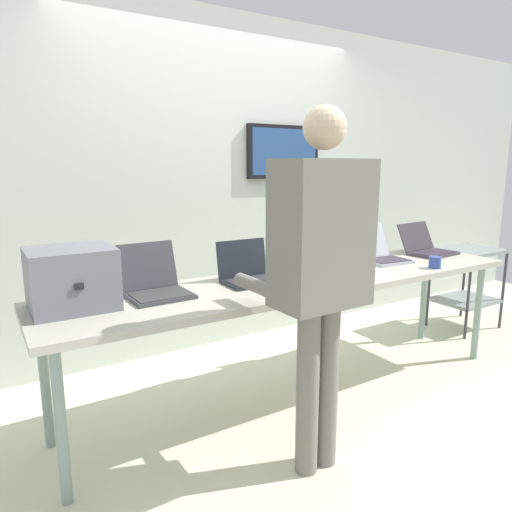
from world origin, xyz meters
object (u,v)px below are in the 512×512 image
at_px(equipment_box, 72,278).
at_px(laptop_station_4, 427,247).
at_px(laptop_station_2, 318,261).
at_px(storage_cart, 467,276).
at_px(person, 320,260).
at_px(laptop_station_0, 155,284).
at_px(laptop_station_3, 379,253).
at_px(workbench, 303,286).
at_px(coffee_mug, 435,262).
at_px(laptop_station_1, 248,272).

bearing_deg(equipment_box, laptop_station_4, 0.46).
height_order(laptop_station_2, storage_cart, laptop_station_2).
bearing_deg(person, laptop_station_0, 125.92).
relative_size(laptop_station_2, storage_cart, 0.49).
xyz_separation_m(laptop_station_3, laptop_station_4, (0.52, -0.01, -0.00)).
height_order(workbench, coffee_mug, coffee_mug).
height_order(laptop_station_2, laptop_station_4, laptop_station_2).
bearing_deg(laptop_station_2, laptop_station_3, 0.38).
bearing_deg(storage_cart, laptop_station_4, -171.08).
bearing_deg(equipment_box, laptop_station_1, -0.28).
relative_size(equipment_box, coffee_mug, 4.93).
bearing_deg(equipment_box, storage_cart, 2.32).
distance_m(coffee_mug, storage_cart, 1.28).
relative_size(equipment_box, laptop_station_1, 1.18).
bearing_deg(laptop_station_1, equipment_box, 179.72).
bearing_deg(person, laptop_station_1, 86.47).
relative_size(person, coffee_mug, 21.58).
distance_m(laptop_station_3, person, 1.43).
height_order(workbench, laptop_station_0, laptop_station_0).
bearing_deg(laptop_station_3, storage_cart, 4.80).
bearing_deg(laptop_station_4, storage_cart, 8.92).
xyz_separation_m(laptop_station_1, coffee_mug, (1.28, -0.35, -0.02)).
xyz_separation_m(workbench, storage_cart, (2.06, 0.24, -0.25)).
xyz_separation_m(coffee_mug, storage_cart, (1.13, 0.49, -0.34)).
height_order(laptop_station_0, laptop_station_3, laptop_station_0).
relative_size(person, storage_cart, 2.36).
bearing_deg(person, laptop_station_3, 32.39).
xyz_separation_m(laptop_station_3, storage_cart, (1.26, 0.11, -0.36)).
relative_size(equipment_box, laptop_station_3, 0.97).
relative_size(laptop_station_3, person, 0.23).
bearing_deg(storage_cart, laptop_station_1, -176.60).
distance_m(laptop_station_0, laptop_station_2, 1.15).
bearing_deg(laptop_station_4, laptop_station_3, 178.81).
distance_m(laptop_station_3, coffee_mug, 0.41).
relative_size(laptop_station_0, person, 0.20).
height_order(workbench, person, person).
relative_size(workbench, equipment_box, 8.02).
xyz_separation_m(laptop_station_2, laptop_station_4, (1.10, -0.01, -0.01)).
relative_size(laptop_station_0, laptop_station_2, 0.99).
relative_size(laptop_station_2, person, 0.21).
relative_size(laptop_station_1, coffee_mug, 4.16).
distance_m(laptop_station_0, person, 0.93).
distance_m(laptop_station_1, laptop_station_4, 1.66).
bearing_deg(laptop_station_2, laptop_station_0, -179.21).
bearing_deg(laptop_station_0, person, -54.08).
bearing_deg(laptop_station_3, laptop_station_4, -1.19).
height_order(laptop_station_0, person, person).
height_order(laptop_station_2, laptop_station_3, laptop_station_2).
height_order(laptop_station_0, laptop_station_4, laptop_station_0).
bearing_deg(laptop_station_4, laptop_station_0, -179.77).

